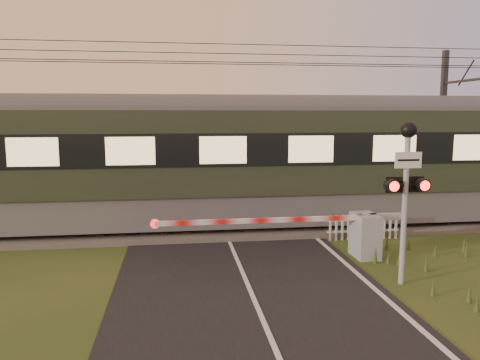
{
  "coord_description": "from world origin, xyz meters",
  "views": [
    {
      "loc": [
        -1.56,
        -8.88,
        3.85
      ],
      "look_at": [
        0.1,
        3.2,
        2.14
      ],
      "focal_mm": 35.0,
      "sensor_mm": 36.0,
      "label": 1
    }
  ],
  "objects": [
    {
      "name": "overhead_wires",
      "position": [
        0.0,
        6.5,
        5.72
      ],
      "size": [
        120.0,
        0.62,
        0.62
      ],
      "color": "black",
      "rests_on": "ground"
    },
    {
      "name": "boom_gate",
      "position": [
        3.21,
        2.9,
        0.67
      ],
      "size": [
        6.82,
        0.92,
        1.22
      ],
      "color": "gray",
      "rests_on": "ground"
    },
    {
      "name": "ground",
      "position": [
        0.0,
        0.0,
        0.0
      ],
      "size": [
        160.0,
        160.0,
        0.0
      ],
      "primitive_type": "plane",
      "color": "#2B4219",
      "rests_on": "ground"
    },
    {
      "name": "picket_fence",
      "position": [
        4.16,
        4.6,
        0.4
      ],
      "size": [
        2.33,
        0.07,
        0.8
      ],
      "color": "silver",
      "rests_on": "ground"
    },
    {
      "name": "crossing_signal",
      "position": [
        3.51,
        0.82,
        2.54
      ],
      "size": [
        0.94,
        0.37,
        3.7
      ],
      "color": "gray",
      "rests_on": "ground"
    },
    {
      "name": "catenary_mast",
      "position": [
        9.09,
        8.72,
        3.32
      ],
      "size": [
        0.2,
        2.45,
        6.37
      ],
      "color": "#2D2D30",
      "rests_on": "ground"
    },
    {
      "name": "road",
      "position": [
        0.02,
        -0.23,
        0.01
      ],
      "size": [
        6.0,
        140.0,
        0.03
      ],
      "color": "black",
      "rests_on": "ground"
    },
    {
      "name": "track_bed",
      "position": [
        0.0,
        6.5,
        0.07
      ],
      "size": [
        140.0,
        3.4,
        0.39
      ],
      "color": "#47423D",
      "rests_on": "ground"
    }
  ]
}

